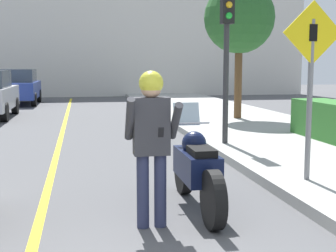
{
  "coord_description": "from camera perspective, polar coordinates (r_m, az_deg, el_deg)",
  "views": [
    {
      "loc": [
        -0.09,
        -2.84,
        1.83
      ],
      "look_at": [
        1.02,
        3.03,
        1.06
      ],
      "focal_mm": 50.0,
      "sensor_mm": 36.0,
      "label": 1
    }
  ],
  "objects": [
    {
      "name": "parked_car_blue",
      "position": [
        23.38,
        -17.83,
        4.6
      ],
      "size": [
        1.88,
        4.2,
        1.68
      ],
      "color": "black",
      "rests_on": "ground"
    },
    {
      "name": "person_biker",
      "position": [
        5.21,
        -2.03,
        -0.73
      ],
      "size": [
        0.59,
        0.48,
        1.78
      ],
      "color": "#282D4C",
      "rests_on": "ground"
    },
    {
      "name": "traffic_light",
      "position": [
        10.13,
        7.19,
        10.94
      ],
      "size": [
        0.26,
        0.3,
        3.31
      ],
      "color": "#2D2D30",
      "rests_on": "sidewalk_curb"
    },
    {
      "name": "crossing_sign",
      "position": [
        7.07,
        17.02,
        6.12
      ],
      "size": [
        0.91,
        0.08,
        2.59
      ],
      "color": "slate",
      "rests_on": "sidewalk_curb"
    },
    {
      "name": "road_center_line",
      "position": [
        9.04,
        -13.72,
        -4.52
      ],
      "size": [
        0.12,
        36.0,
        0.01
      ],
      "color": "yellow",
      "rests_on": "ground"
    },
    {
      "name": "street_tree",
      "position": [
        15.22,
        8.69,
        12.82
      ],
      "size": [
        2.22,
        2.22,
        4.28
      ],
      "color": "brown",
      "rests_on": "sidewalk_curb"
    },
    {
      "name": "motorcycle",
      "position": [
        6.01,
        3.48,
        -5.27
      ],
      "size": [
        0.62,
        2.21,
        1.32
      ],
      "color": "black",
      "rests_on": "ground"
    },
    {
      "name": "building_backdrop",
      "position": [
        28.87,
        -10.62,
        9.75
      ],
      "size": [
        28.0,
        1.2,
        6.21
      ],
      "color": "beige",
      "rests_on": "ground"
    }
  ]
}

